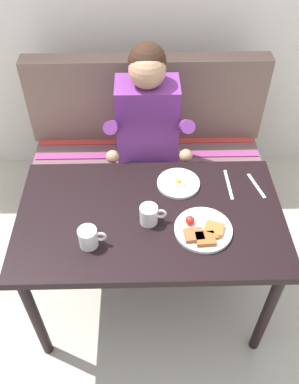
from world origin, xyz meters
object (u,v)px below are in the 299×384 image
(fork, at_px, (256,186))
(knife, at_px, (228,185))
(couch, at_px, (147,167))
(coffee_mug, at_px, (149,214))
(plate_breakfast, at_px, (203,230))
(coffee_mug_second, at_px, (89,237))
(plate_eggs, at_px, (178,183))
(person, at_px, (148,132))
(table, at_px, (150,226))

(fork, distance_m, knife, 0.13)
(couch, xyz_separation_m, coffee_mug, (-0.00, -0.81, 0.45))
(plate_breakfast, xyz_separation_m, knife, (0.16, 0.29, -0.01))
(couch, relative_size, fork, 8.47)
(plate_breakfast, bearing_deg, knife, 61.63)
(coffee_mug, bearing_deg, knife, 29.71)
(couch, height_order, coffee_mug_second, couch)
(plate_breakfast, bearing_deg, plate_eggs, 105.99)
(person, xyz_separation_m, plate_eggs, (0.14, -0.40, -0.00))
(coffee_mug, distance_m, knife, 0.45)
(plate_eggs, height_order, knife, plate_eggs)
(couch, height_order, knife, couch)
(plate_eggs, relative_size, fork, 1.21)
(coffee_mug_second, bearing_deg, fork, 23.09)
(plate_breakfast, xyz_separation_m, coffee_mug, (-0.23, 0.07, 0.03))
(table, relative_size, coffee_mug_second, 10.17)
(couch, xyz_separation_m, knife, (0.38, -0.59, 0.40))
(fork, bearing_deg, person, 124.63)
(fork, relative_size, knife, 0.85)
(coffee_mug_second, bearing_deg, knife, 28.04)
(person, height_order, coffee_mug_second, person)
(knife, bearing_deg, plate_breakfast, -119.56)
(table, bearing_deg, plate_breakfast, -25.80)
(couch, height_order, plate_breakfast, couch)
(coffee_mug, bearing_deg, person, 89.14)
(couch, distance_m, coffee_mug_second, 1.06)
(table, bearing_deg, knife, 25.19)
(coffee_mug_second, xyz_separation_m, fork, (0.77, 0.33, -0.05))
(coffee_mug_second, bearing_deg, plate_breakfast, 6.16)
(couch, height_order, plate_eggs, couch)
(couch, xyz_separation_m, person, (0.00, -0.17, 0.41))
(table, xyz_separation_m, coffee_mug, (-0.00, -0.04, 0.13))
(person, distance_m, coffee_mug_second, 0.80)
(couch, bearing_deg, plate_breakfast, -75.54)
(coffee_mug_second, relative_size, knife, 0.59)
(table, relative_size, plate_breakfast, 4.79)
(couch, distance_m, fork, 0.88)
(person, relative_size, plate_eggs, 5.89)
(knife, bearing_deg, coffee_mug, -151.49)
(plate_eggs, bearing_deg, person, 108.66)
(table, height_order, plate_eggs, plate_eggs)
(knife, bearing_deg, person, 131.31)
(coffee_mug_second, distance_m, knife, 0.72)
(table, distance_m, fork, 0.55)
(coffee_mug_second, bearing_deg, table, 31.97)
(person, bearing_deg, table, -90.43)
(person, relative_size, knife, 6.06)
(table, relative_size, person, 0.99)
(plate_eggs, xyz_separation_m, knife, (0.24, -0.01, -0.01))
(plate_breakfast, xyz_separation_m, coffee_mug_second, (-0.48, -0.05, 0.03))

